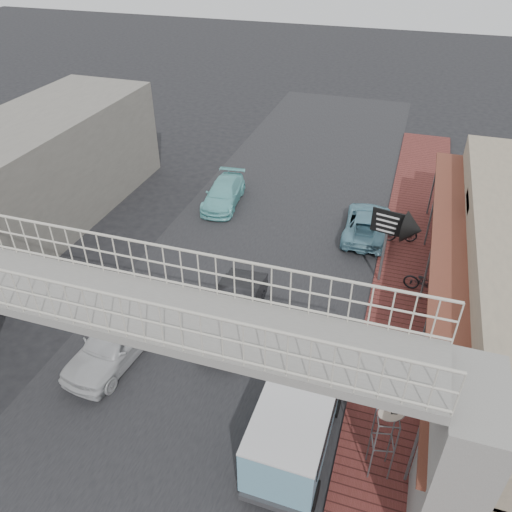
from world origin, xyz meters
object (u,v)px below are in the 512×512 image
Objects in this scene: angkot_far at (224,193)px; angkot_van at (296,418)px; white_hatchback at (115,341)px; motorcycle_near at (427,283)px; arrow_sign at (410,229)px; motorcycle_far at (401,233)px; street_clock at (390,412)px; dark_sedan at (234,311)px; angkot_curb at (367,223)px.

angkot_far is 0.93× the size of angkot_van.
motorcycle_near is (9.94, 6.72, -0.14)m from white_hatchback.
angkot_far is at bearing 165.75° from arrow_sign.
arrow_sign is (-1.06, 0.12, 2.23)m from motorcycle_near.
white_hatchback is 1.05× the size of angkot_far.
white_hatchback is at bearing 167.07° from angkot_van.
motorcycle_far is (8.64, 10.24, -0.17)m from white_hatchback.
dark_sedan is at bearing 130.51° from street_clock.
motorcycle_near is 2.48m from arrow_sign.
dark_sedan reaches higher than angkot_far.
angkot_van reaches higher than dark_sedan.
angkot_van is at bearing -55.78° from dark_sedan.
angkot_van is 1.29× the size of arrow_sign.
angkot_van is (-0.40, -12.17, 0.75)m from angkot_curb.
angkot_van is at bearing 167.65° from street_clock.
angkot_van is 8.99m from motorcycle_near.
angkot_van is at bearing -7.66° from white_hatchback.
street_clock is at bearing -60.00° from angkot_far.
angkot_far is 14.74m from angkot_van.
motorcycle_far is at bearing -12.69° from angkot_far.
motorcycle_far is 4.09m from arrow_sign.
dark_sedan is 2.84× the size of motorcycle_far.
angkot_curb is 4.69m from arrow_sign.
motorcycle_near is (3.28, 8.34, -0.76)m from angkot_van.
white_hatchback is 2.31× the size of motorcycle_near.
dark_sedan is 8.71m from angkot_curb.
motorcycle_far is 0.46× the size of arrow_sign.
motorcycle_far is (1.58, -0.31, -0.04)m from angkot_curb.
angkot_van is 1.49× the size of street_clock.
angkot_curb is at bearing 66.10° from motorcycle_far.
motorcycle_near is 1.21× the size of motorcycle_far.
street_clock reaches higher than angkot_far.
dark_sedan reaches higher than motorcycle_near.
white_hatchback reaches higher than motorcycle_near.
motorcycle_near is 0.55× the size of arrow_sign.
arrow_sign is at bearing 78.49° from street_clock.
white_hatchback is at bearing 54.29° from angkot_curb.
angkot_curb is (3.75, 7.86, -0.12)m from dark_sedan.
angkot_curb is at bearing 127.46° from arrow_sign.
angkot_van is at bearing -67.35° from angkot_far.
dark_sedan is 2.35× the size of motorcycle_near.
arrow_sign is at bearing 114.17° from angkot_curb.
angkot_far is 1.39× the size of street_clock.
motorcycle_far is at bearing 105.32° from arrow_sign.
motorcycle_near is at bearing 69.31° from angkot_van.
white_hatchback is 9.31m from street_clock.
white_hatchback is at bearing -144.59° from dark_sedan.
dark_sedan is 1.07× the size of angkot_far.
angkot_curb is 4.79m from motorcycle_near.
white_hatchback is 13.40m from motorcycle_far.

